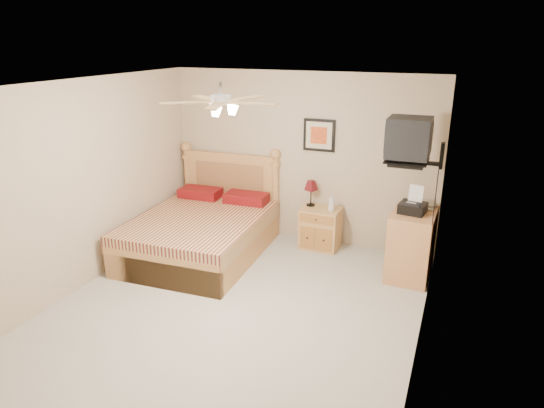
{
  "coord_description": "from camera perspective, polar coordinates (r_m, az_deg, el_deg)",
  "views": [
    {
      "loc": [
        2.2,
        -4.35,
        2.95
      ],
      "look_at": [
        0.08,
        0.9,
        0.99
      ],
      "focal_mm": 32.0,
      "sensor_mm": 36.0,
      "label": 1
    }
  ],
  "objects": [
    {
      "name": "dresser",
      "position": [
        6.44,
        16.07,
        -4.6
      ],
      "size": [
        0.55,
        0.76,
        0.88
      ],
      "primitive_type": "cube",
      "rotation": [
        0.0,
        0.0,
        -0.04
      ],
      "color": "#BD7B4F",
      "rests_on": "ground"
    },
    {
      "name": "wall_left",
      "position": [
        6.28,
        -21.19,
        2.1
      ],
      "size": [
        0.04,
        4.5,
        2.5
      ],
      "primitive_type": "cube",
      "color": "tan",
      "rests_on": "ground"
    },
    {
      "name": "lotion_bottle",
      "position": [
        6.89,
        7.03,
        0.13
      ],
      "size": [
        0.1,
        0.1,
        0.24
      ],
      "primitive_type": "imported",
      "rotation": [
        0.0,
        0.0,
        0.07
      ],
      "color": "silver",
      "rests_on": "nightstand"
    },
    {
      "name": "magazine_upper",
      "position": [
        6.55,
        16.93,
        0.21
      ],
      "size": [
        0.22,
        0.29,
        0.02
      ],
      "primitive_type": "imported",
      "rotation": [
        0.0,
        0.0,
        0.03
      ],
      "color": "gray",
      "rests_on": "magazine_lower"
    },
    {
      "name": "ceiling_fan",
      "position": [
        4.73,
        -6.04,
        11.88
      ],
      "size": [
        1.14,
        1.14,
        0.28
      ],
      "primitive_type": null,
      "color": "silver",
      "rests_on": "ceiling"
    },
    {
      "name": "wall_back",
      "position": [
        7.16,
        3.44,
        5.36
      ],
      "size": [
        4.0,
        0.04,
        2.5
      ],
      "primitive_type": "cube",
      "color": "tan",
      "rests_on": "ground"
    },
    {
      "name": "wall_front",
      "position": [
        3.48,
        -21.57,
        -11.56
      ],
      "size": [
        4.0,
        0.04,
        2.5
      ],
      "primitive_type": "cube",
      "color": "tan",
      "rests_on": "ground"
    },
    {
      "name": "wall_tv",
      "position": [
        5.82,
        17.24,
        6.99
      ],
      "size": [
        0.56,
        0.46,
        0.58
      ],
      "primitive_type": null,
      "color": "black",
      "rests_on": "wall_right"
    },
    {
      "name": "nightstand",
      "position": [
        7.11,
        5.69,
        -2.83
      ],
      "size": [
        0.56,
        0.42,
        0.6
      ],
      "primitive_type": "cube",
      "rotation": [
        0.0,
        0.0,
        -0.01
      ],
      "color": "tan",
      "rests_on": "ground"
    },
    {
      "name": "floor",
      "position": [
        5.69,
        -4.25,
        -12.12
      ],
      "size": [
        4.5,
        4.5,
        0.0
      ],
      "primitive_type": "plane",
      "color": "#ABA49A",
      "rests_on": "ground"
    },
    {
      "name": "fax_machine",
      "position": [
        6.2,
        16.31,
        0.44
      ],
      "size": [
        0.36,
        0.37,
        0.33
      ],
      "primitive_type": null,
      "rotation": [
        0.0,
        0.0,
        -0.15
      ],
      "color": "black",
      "rests_on": "dresser"
    },
    {
      "name": "table_lamp",
      "position": [
        7.06,
        4.61,
        1.28
      ],
      "size": [
        0.27,
        0.27,
        0.38
      ],
      "primitive_type": null,
      "rotation": [
        0.0,
        0.0,
        0.41
      ],
      "color": "#5E1017",
      "rests_on": "nightstand"
    },
    {
      "name": "magazine_lower",
      "position": [
        6.55,
        16.82,
        -0.03
      ],
      "size": [
        0.28,
        0.34,
        0.03
      ],
      "primitive_type": "imported",
      "rotation": [
        0.0,
        0.0,
        -0.2
      ],
      "color": "beige",
      "rests_on": "dresser"
    },
    {
      "name": "framed_picture",
      "position": [
        6.98,
        5.57,
        8.06
      ],
      "size": [
        0.46,
        0.04,
        0.46
      ],
      "primitive_type": "cube",
      "color": "black",
      "rests_on": "wall_back"
    },
    {
      "name": "bed",
      "position": [
        6.77,
        -8.61,
        -0.59
      ],
      "size": [
        1.71,
        2.19,
        1.38
      ],
      "primitive_type": null,
      "rotation": [
        0.0,
        0.0,
        0.04
      ],
      "color": "#B97346",
      "rests_on": "ground"
    },
    {
      "name": "ceiling",
      "position": [
        4.89,
        -4.98,
        13.8
      ],
      "size": [
        4.0,
        4.5,
        0.04
      ],
      "primitive_type": "cube",
      "color": "white",
      "rests_on": "ground"
    },
    {
      "name": "wall_right",
      "position": [
        4.67,
        18.01,
        -3.17
      ],
      "size": [
        0.04,
        4.5,
        2.5
      ],
      "primitive_type": "cube",
      "color": "tan",
      "rests_on": "ground"
    }
  ]
}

